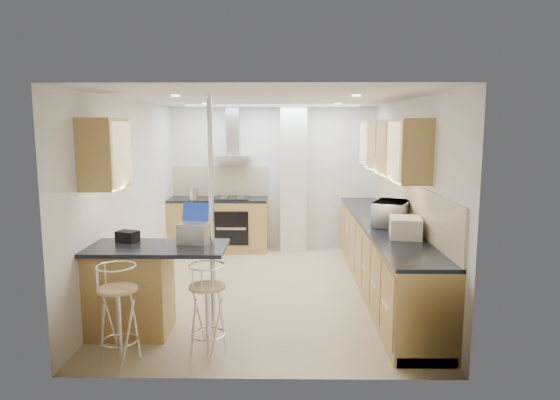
{
  "coord_description": "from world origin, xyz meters",
  "views": [
    {
      "loc": [
        0.23,
        -6.42,
        2.16
      ],
      "look_at": [
        0.14,
        0.2,
        1.17
      ],
      "focal_mm": 32.0,
      "sensor_mm": 36.0,
      "label": 1
    }
  ],
  "objects_px": {
    "laptop": "(194,233)",
    "bar_stool_end": "(208,310)",
    "bread_bin": "(405,227)",
    "microwave": "(392,214)",
    "bar_stool_near": "(118,314)"
  },
  "relations": [
    {
      "from": "bar_stool_near",
      "to": "bread_bin",
      "type": "xyz_separation_m",
      "value": [
        2.87,
        1.19,
        0.57
      ]
    },
    {
      "from": "laptop",
      "to": "bar_stool_near",
      "type": "xyz_separation_m",
      "value": [
        -0.56,
        -0.79,
        -0.58
      ]
    },
    {
      "from": "laptop",
      "to": "bar_stool_end",
      "type": "height_order",
      "value": "laptop"
    },
    {
      "from": "microwave",
      "to": "bar_stool_near",
      "type": "xyz_separation_m",
      "value": [
        -2.84,
        -1.82,
        -0.61
      ]
    },
    {
      "from": "microwave",
      "to": "bar_stool_end",
      "type": "height_order",
      "value": "microwave"
    },
    {
      "from": "laptop",
      "to": "bread_bin",
      "type": "xyz_separation_m",
      "value": [
        2.3,
        0.4,
        -0.01
      ]
    },
    {
      "from": "microwave",
      "to": "bar_stool_end",
      "type": "xyz_separation_m",
      "value": [
        -2.05,
        -1.65,
        -0.63
      ]
    },
    {
      "from": "microwave",
      "to": "laptop",
      "type": "distance_m",
      "value": 2.5
    },
    {
      "from": "bread_bin",
      "to": "bar_stool_near",
      "type": "bearing_deg",
      "value": -148.92
    },
    {
      "from": "microwave",
      "to": "laptop",
      "type": "relative_size",
      "value": 1.84
    },
    {
      "from": "bar_stool_end",
      "to": "bread_bin",
      "type": "xyz_separation_m",
      "value": [
        2.08,
        1.03,
        0.59
      ]
    },
    {
      "from": "laptop",
      "to": "bar_stool_end",
      "type": "xyz_separation_m",
      "value": [
        0.23,
        -0.63,
        -0.6
      ]
    },
    {
      "from": "laptop",
      "to": "bar_stool_end",
      "type": "bearing_deg",
      "value": -57.6
    },
    {
      "from": "microwave",
      "to": "bar_stool_near",
      "type": "bearing_deg",
      "value": 146.42
    },
    {
      "from": "bread_bin",
      "to": "bar_stool_end",
      "type": "bearing_deg",
      "value": -145.11
    }
  ]
}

